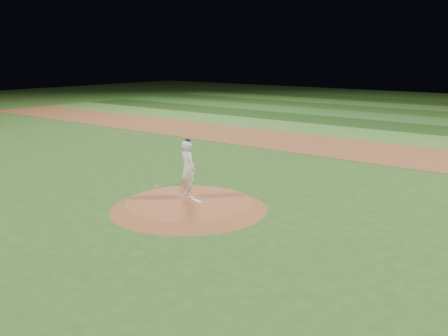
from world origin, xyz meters
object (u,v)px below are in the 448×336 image
(pitching_rubber, at_px, (197,201))
(pitchers_mound, at_px, (189,205))
(pitcher_on_mound, at_px, (188,169))
(rosin_bag, at_px, (157,187))

(pitching_rubber, bearing_deg, pitchers_mound, -114.83)
(pitchers_mound, relative_size, pitcher_on_mound, 2.58)
(pitching_rubber, relative_size, rosin_bag, 4.96)
(pitching_rubber, xyz_separation_m, rosin_bag, (-2.45, 0.43, 0.02))
(pitching_rubber, height_order, rosin_bag, rosin_bag)
(rosin_bag, relative_size, pitcher_on_mound, 0.05)
(rosin_bag, bearing_deg, pitching_rubber, -9.96)
(pitchers_mound, height_order, pitcher_on_mound, pitcher_on_mound)
(rosin_bag, xyz_separation_m, pitcher_on_mound, (1.85, -0.22, 1.02))
(pitchers_mound, height_order, pitching_rubber, pitching_rubber)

